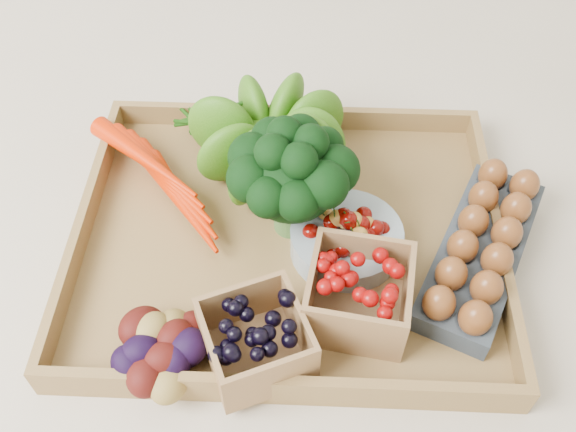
{
  "coord_description": "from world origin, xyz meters",
  "views": [
    {
      "loc": [
        0.02,
        -0.52,
        0.69
      ],
      "look_at": [
        0.0,
        0.0,
        0.06
      ],
      "focal_mm": 40.0,
      "sensor_mm": 36.0,
      "label": 1
    }
  ],
  "objects_px": {
    "tray": "(288,241)",
    "egg_carton": "(480,253)",
    "broccoli": "(292,195)",
    "cherry_bowl": "(346,240)"
  },
  "relations": [
    {
      "from": "tray",
      "to": "egg_carton",
      "type": "relative_size",
      "value": 2.02
    },
    {
      "from": "tray",
      "to": "broccoli",
      "type": "bearing_deg",
      "value": 80.14
    },
    {
      "from": "broccoli",
      "to": "cherry_bowl",
      "type": "height_order",
      "value": "broccoli"
    },
    {
      "from": "broccoli",
      "to": "egg_carton",
      "type": "distance_m",
      "value": 0.25
    },
    {
      "from": "tray",
      "to": "broccoli",
      "type": "relative_size",
      "value": 3.52
    },
    {
      "from": "cherry_bowl",
      "to": "egg_carton",
      "type": "bearing_deg",
      "value": -3.66
    },
    {
      "from": "tray",
      "to": "broccoli",
      "type": "distance_m",
      "value": 0.07
    },
    {
      "from": "broccoli",
      "to": "cherry_bowl",
      "type": "bearing_deg",
      "value": -27.49
    },
    {
      "from": "broccoli",
      "to": "cherry_bowl",
      "type": "distance_m",
      "value": 0.09
    },
    {
      "from": "broccoli",
      "to": "egg_carton",
      "type": "relative_size",
      "value": 0.57
    }
  ]
}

